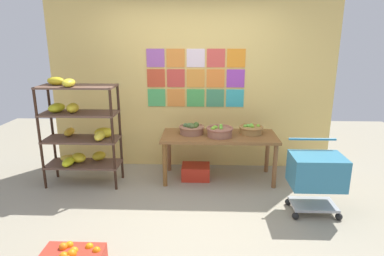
{
  "coord_description": "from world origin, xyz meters",
  "views": [
    {
      "loc": [
        0.19,
        -3.38,
        1.99
      ],
      "look_at": [
        0.04,
        0.68,
        0.87
      ],
      "focal_mm": 30.62,
      "sensor_mm": 36.0,
      "label": 1
    }
  ],
  "objects_px": {
    "fruit_basket_back_left": "(192,129)",
    "fruit_basket_back_right": "(251,129)",
    "shopping_cart": "(316,173)",
    "produce_crate_under_table": "(196,172)",
    "fruit_basket_left": "(220,131)",
    "banana_shelf_unit": "(79,129)",
    "display_table": "(219,140)"
  },
  "relations": [
    {
      "from": "fruit_basket_back_left",
      "to": "shopping_cart",
      "type": "distance_m",
      "value": 1.78
    },
    {
      "from": "banana_shelf_unit",
      "to": "fruit_basket_left",
      "type": "bearing_deg",
      "value": 4.37
    },
    {
      "from": "banana_shelf_unit",
      "to": "display_table",
      "type": "distance_m",
      "value": 1.94
    },
    {
      "from": "fruit_basket_back_right",
      "to": "produce_crate_under_table",
      "type": "bearing_deg",
      "value": -172.53
    },
    {
      "from": "fruit_basket_left",
      "to": "banana_shelf_unit",
      "type": "bearing_deg",
      "value": -175.63
    },
    {
      "from": "fruit_basket_back_right",
      "to": "produce_crate_under_table",
      "type": "height_order",
      "value": "fruit_basket_back_right"
    },
    {
      "from": "fruit_basket_back_left",
      "to": "produce_crate_under_table",
      "type": "xyz_separation_m",
      "value": [
        0.06,
        -0.06,
        -0.63
      ]
    },
    {
      "from": "shopping_cart",
      "to": "fruit_basket_back_left",
      "type": "bearing_deg",
      "value": 140.3
    },
    {
      "from": "fruit_basket_back_right",
      "to": "produce_crate_under_table",
      "type": "xyz_separation_m",
      "value": [
        -0.78,
        -0.1,
        -0.63
      ]
    },
    {
      "from": "fruit_basket_back_left",
      "to": "produce_crate_under_table",
      "type": "bearing_deg",
      "value": -45.64
    },
    {
      "from": "fruit_basket_back_left",
      "to": "fruit_basket_left",
      "type": "height_order",
      "value": "fruit_basket_back_left"
    },
    {
      "from": "banana_shelf_unit",
      "to": "produce_crate_under_table",
      "type": "height_order",
      "value": "banana_shelf_unit"
    },
    {
      "from": "produce_crate_under_table",
      "to": "fruit_basket_back_left",
      "type": "bearing_deg",
      "value": 134.36
    },
    {
      "from": "banana_shelf_unit",
      "to": "produce_crate_under_table",
      "type": "xyz_separation_m",
      "value": [
        1.58,
        0.2,
        -0.7
      ]
    },
    {
      "from": "display_table",
      "to": "fruit_basket_back_left",
      "type": "distance_m",
      "value": 0.42
    },
    {
      "from": "banana_shelf_unit",
      "to": "fruit_basket_back_left",
      "type": "relative_size",
      "value": 4.11
    },
    {
      "from": "fruit_basket_back_left",
      "to": "shopping_cart",
      "type": "height_order",
      "value": "shopping_cart"
    },
    {
      "from": "display_table",
      "to": "fruit_basket_back_right",
      "type": "bearing_deg",
      "value": 11.71
    },
    {
      "from": "produce_crate_under_table",
      "to": "fruit_basket_left",
      "type": "bearing_deg",
      "value": -9.91
    },
    {
      "from": "display_table",
      "to": "fruit_basket_back_right",
      "type": "xyz_separation_m",
      "value": [
        0.45,
        0.09,
        0.14
      ]
    },
    {
      "from": "fruit_basket_back_right",
      "to": "shopping_cart",
      "type": "xyz_separation_m",
      "value": [
        0.62,
        -1.02,
        -0.24
      ]
    },
    {
      "from": "fruit_basket_back_left",
      "to": "produce_crate_under_table",
      "type": "height_order",
      "value": "fruit_basket_back_left"
    },
    {
      "from": "banana_shelf_unit",
      "to": "display_table",
      "type": "bearing_deg",
      "value": 6.34
    },
    {
      "from": "display_table",
      "to": "shopping_cart",
      "type": "distance_m",
      "value": 1.42
    },
    {
      "from": "display_table",
      "to": "fruit_basket_back_left",
      "type": "xyz_separation_m",
      "value": [
        -0.39,
        0.05,
        0.15
      ]
    },
    {
      "from": "display_table",
      "to": "fruit_basket_left",
      "type": "height_order",
      "value": "fruit_basket_left"
    },
    {
      "from": "fruit_basket_back_left",
      "to": "produce_crate_under_table",
      "type": "distance_m",
      "value": 0.64
    },
    {
      "from": "fruit_basket_back_left",
      "to": "fruit_basket_back_right",
      "type": "relative_size",
      "value": 1.04
    },
    {
      "from": "fruit_basket_back_right",
      "to": "fruit_basket_left",
      "type": "xyz_separation_m",
      "value": [
        -0.45,
        -0.16,
        0.01
      ]
    },
    {
      "from": "shopping_cart",
      "to": "banana_shelf_unit",
      "type": "bearing_deg",
      "value": 160.64
    },
    {
      "from": "fruit_basket_left",
      "to": "shopping_cart",
      "type": "relative_size",
      "value": 0.44
    },
    {
      "from": "fruit_basket_back_left",
      "to": "shopping_cart",
      "type": "relative_size",
      "value": 0.43
    }
  ]
}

